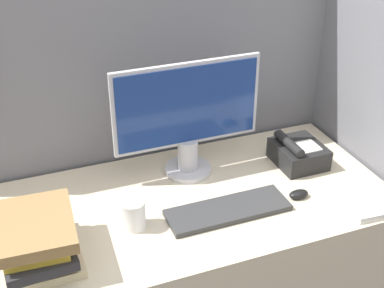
{
  "coord_description": "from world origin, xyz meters",
  "views": [
    {
      "loc": [
        -0.54,
        -1.11,
        1.89
      ],
      "look_at": [
        0.04,
        0.39,
        0.96
      ],
      "focal_mm": 50.0,
      "sensor_mm": 36.0,
      "label": 1
    }
  ],
  "objects_px": {
    "monitor": "(188,119)",
    "desk_telephone": "(298,153)",
    "book_stack": "(38,240)",
    "coffee_cup": "(133,214)",
    "mouse": "(299,194)",
    "keyboard": "(228,210)"
  },
  "relations": [
    {
      "from": "coffee_cup",
      "to": "book_stack",
      "type": "relative_size",
      "value": 0.34
    },
    {
      "from": "book_stack",
      "to": "coffee_cup",
      "type": "bearing_deg",
      "value": 8.86
    },
    {
      "from": "coffee_cup",
      "to": "desk_telephone",
      "type": "relative_size",
      "value": 0.52
    },
    {
      "from": "keyboard",
      "to": "mouse",
      "type": "bearing_deg",
      "value": -2.41
    },
    {
      "from": "coffee_cup",
      "to": "monitor",
      "type": "bearing_deg",
      "value": 41.58
    },
    {
      "from": "book_stack",
      "to": "keyboard",
      "type": "bearing_deg",
      "value": 0.7
    },
    {
      "from": "monitor",
      "to": "coffee_cup",
      "type": "relative_size",
      "value": 5.43
    },
    {
      "from": "keyboard",
      "to": "monitor",
      "type": "bearing_deg",
      "value": 96.99
    },
    {
      "from": "mouse",
      "to": "coffee_cup",
      "type": "bearing_deg",
      "value": 175.0
    },
    {
      "from": "keyboard",
      "to": "book_stack",
      "type": "height_order",
      "value": "book_stack"
    },
    {
      "from": "mouse",
      "to": "desk_telephone",
      "type": "relative_size",
      "value": 0.37
    },
    {
      "from": "desk_telephone",
      "to": "book_stack",
      "type": "bearing_deg",
      "value": -168.8
    },
    {
      "from": "keyboard",
      "to": "mouse",
      "type": "distance_m",
      "value": 0.28
    },
    {
      "from": "keyboard",
      "to": "desk_telephone",
      "type": "height_order",
      "value": "desk_telephone"
    },
    {
      "from": "mouse",
      "to": "coffee_cup",
      "type": "height_order",
      "value": "coffee_cup"
    },
    {
      "from": "monitor",
      "to": "mouse",
      "type": "xyz_separation_m",
      "value": [
        0.31,
        -0.31,
        -0.21
      ]
    },
    {
      "from": "mouse",
      "to": "desk_telephone",
      "type": "distance_m",
      "value": 0.24
    },
    {
      "from": "monitor",
      "to": "desk_telephone",
      "type": "height_order",
      "value": "monitor"
    },
    {
      "from": "monitor",
      "to": "coffee_cup",
      "type": "xyz_separation_m",
      "value": [
        -0.29,
        -0.26,
        -0.18
      ]
    },
    {
      "from": "desk_telephone",
      "to": "coffee_cup",
      "type": "bearing_deg",
      "value": -167.8
    },
    {
      "from": "monitor",
      "to": "keyboard",
      "type": "relative_size",
      "value": 1.31
    },
    {
      "from": "keyboard",
      "to": "book_stack",
      "type": "bearing_deg",
      "value": -179.3
    }
  ]
}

